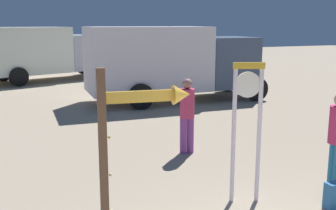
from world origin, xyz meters
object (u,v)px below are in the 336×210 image
(backpack, at_px, (335,195))
(person_distant, at_px, (187,112))
(arrow_sign, at_px, (134,133))
(box_truck_far, at_px, (39,52))
(box_truck_near, at_px, (169,60))
(standing_clock, at_px, (247,118))

(backpack, bearing_deg, person_distant, 105.22)
(arrow_sign, distance_m, backpack, 3.62)
(person_distant, bearing_deg, box_truck_far, 97.43)
(arrow_sign, height_order, box_truck_near, box_truck_near)
(standing_clock, xyz_separation_m, box_truck_far, (-1.56, 16.41, 0.09))
(box_truck_far, bearing_deg, backpack, -80.96)
(box_truck_far, bearing_deg, person_distant, -82.57)
(box_truck_near, relative_size, box_truck_far, 0.96)
(person_distant, relative_size, box_truck_far, 0.24)
(backpack, height_order, box_truck_far, box_truck_far)
(backpack, xyz_separation_m, box_truck_far, (-2.74, 17.21, 1.31))
(backpack, bearing_deg, box_truck_near, 82.51)
(person_distant, distance_m, box_truck_near, 6.50)
(standing_clock, xyz_separation_m, person_distant, (0.23, 2.68, -0.47))
(box_truck_far, bearing_deg, standing_clock, -84.58)
(person_distant, height_order, box_truck_near, box_truck_near)
(arrow_sign, distance_m, box_truck_near, 10.56)
(standing_clock, distance_m, backpack, 1.88)
(standing_clock, distance_m, box_truck_far, 16.48)
(arrow_sign, distance_m, person_distant, 4.22)
(arrow_sign, xyz_separation_m, box_truck_far, (0.61, 17.15, -0.08))
(standing_clock, distance_m, person_distant, 2.73)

